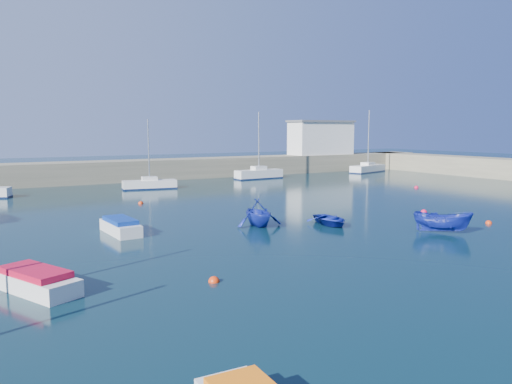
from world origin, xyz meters
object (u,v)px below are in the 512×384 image
sailboat_7 (259,174)px  sailboat_8 (368,168)px  dinghy_left (258,213)px  dinghy_right (442,222)px  harbor_office (321,138)px  motorboat_0 (35,281)px  dinghy_center (330,220)px  sailboat_6 (150,184)px  motorboat_1 (120,226)px

sailboat_7 → sailboat_8: (19.60, 0.42, -0.06)m
dinghy_left → dinghy_right: (8.95, -7.66, -0.24)m
harbor_office → motorboat_0: harbor_office is taller
harbor_office → dinghy_left: (-31.42, -34.13, -4.18)m
harbor_office → dinghy_left: harbor_office is taller
motorboat_0 → dinghy_left: 16.38m
dinghy_center → sailboat_8: bearing=52.7°
sailboat_6 → dinghy_left: 24.29m
harbor_office → sailboat_6: (-30.94, -9.84, -4.56)m
harbor_office → dinghy_center: 45.39m
harbor_office → sailboat_8: bearing=-47.9°
sailboat_8 → dinghy_right: size_ratio=2.64×
sailboat_6 → dinghy_left: (-0.47, -24.29, 0.39)m
sailboat_7 → motorboat_0: size_ratio=1.96×
motorboat_0 → dinghy_right: (23.58, -0.32, 0.24)m
harbor_office → dinghy_right: harbor_office is taller
sailboat_6 → dinghy_right: bearing=-156.1°
sailboat_7 → sailboat_8: size_ratio=0.94×
sailboat_6 → sailboat_7: sailboat_7 is taller
dinghy_left → dinghy_right: bearing=-34.5°
sailboat_6 → sailboat_7: 16.73m
sailboat_7 → motorboat_1: bearing=132.9°
motorboat_0 → dinghy_left: bearing=2.0°
sailboat_7 → motorboat_1: 36.39m
motorboat_1 → dinghy_right: bearing=-33.0°
motorboat_1 → dinghy_right: (17.61, -9.87, 0.22)m
sailboat_8 → motorboat_0: (-50.95, -36.04, -0.16)m
sailboat_6 → motorboat_1: size_ratio=1.85×
motorboat_1 → dinghy_left: (8.66, -2.21, 0.46)m
sailboat_7 → dinghy_right: 36.77m
motorboat_1 → dinghy_center: (13.13, -4.30, -0.11)m
motorboat_1 → motorboat_0: bearing=-125.7°
sailboat_8 → dinghy_right: sailboat_8 is taller
sailboat_6 → motorboat_0: (-15.11, -31.62, -0.09)m
dinghy_center → motorboat_0: bearing=-156.0°
motorboat_0 → dinghy_center: (19.11, 5.25, -0.09)m
motorboat_1 → sailboat_6: bearing=63.8°
dinghy_center → dinghy_right: (4.48, -5.57, 0.33)m
harbor_office → sailboat_7: (-14.70, -5.85, -4.43)m
harbor_office → motorboat_0: bearing=-138.0°
sailboat_8 → motorboat_0: size_ratio=2.10×
sailboat_8 → dinghy_center: sailboat_8 is taller
harbor_office → dinghy_right: (-22.47, -41.79, -4.41)m
sailboat_8 → dinghy_left: sailboat_8 is taller
sailboat_8 → dinghy_right: 45.51m
motorboat_1 → dinghy_left: bearing=-18.0°
dinghy_right → motorboat_0: bearing=142.6°
sailboat_8 → motorboat_1: sailboat_8 is taller
harbor_office → dinghy_center: harbor_office is taller
harbor_office → sailboat_6: size_ratio=1.32×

